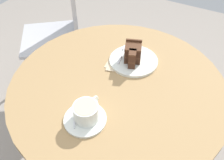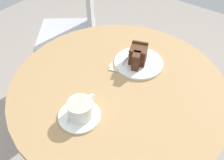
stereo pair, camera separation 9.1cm
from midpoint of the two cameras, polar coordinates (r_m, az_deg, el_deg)
cafe_table at (r=1.04m, az=-1.22°, el=-4.87°), size 0.88×0.88×0.70m
saucer at (r=0.85m, az=-9.59°, el=-9.45°), size 0.15×0.15×0.01m
coffee_cup at (r=0.82m, az=-9.38°, el=-7.66°), size 0.12×0.09×0.06m
teaspoon at (r=0.86m, az=-12.07°, el=-8.21°), size 0.08×0.06×0.00m
cake_plate at (r=1.05m, az=2.63°, el=4.63°), size 0.21×0.21×0.01m
cake_slice at (r=1.02m, az=2.48°, el=6.31°), size 0.11×0.09×0.08m
fork at (r=1.08m, az=0.29°, el=6.60°), size 0.13×0.04×0.00m
napkin at (r=1.05m, az=-0.15°, el=4.10°), size 0.16×0.14×0.00m
cafe_chair at (r=1.63m, az=-13.53°, el=12.10°), size 0.53×0.53×0.88m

